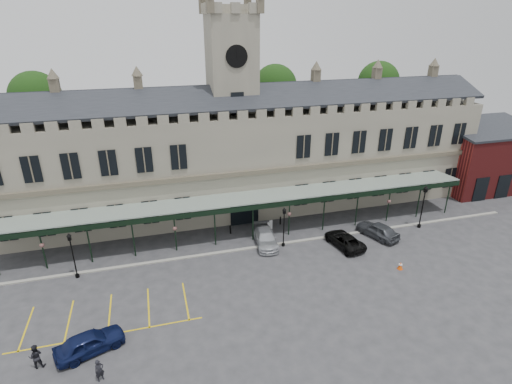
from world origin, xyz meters
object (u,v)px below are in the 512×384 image
object	(u,v)px
lamp_post_right	(423,203)
car_taxi	(265,238)
traffic_cone	(400,266)
person_b	(36,356)
station_building	(234,157)
lamp_post_left	(72,252)
sign_board	(270,225)
lamp_post_mid	(284,223)
car_van	(344,240)
car_right_a	(378,230)
car_left_a	(90,342)
person_a	(99,370)
clock_tower	(232,100)

from	to	relation	value
lamp_post_right	car_taxi	xyz separation A→B (m)	(-17.70, 1.09, -2.27)
traffic_cone	person_b	bearing A→B (deg)	-173.35
station_building	lamp_post_left	bearing A→B (deg)	-147.28
traffic_cone	sign_board	distance (m)	14.20
traffic_cone	station_building	bearing A→B (deg)	123.86
lamp_post_left	lamp_post_right	xyz separation A→B (m)	(35.78, -0.07, 0.30)
station_building	lamp_post_mid	distance (m)	11.76
car_van	car_right_a	size ratio (longest dim) A/B	1.02
lamp_post_mid	car_right_a	xyz separation A→B (m)	(10.32, -0.88, -1.78)
lamp_post_left	lamp_post_right	world-z (taller)	lamp_post_right
station_building	person_b	bearing A→B (deg)	-130.85
car_taxi	person_b	size ratio (longest dim) A/B	2.79
station_building	car_left_a	distance (m)	26.16
lamp_post_mid	station_building	bearing A→B (deg)	103.98
station_building	car_right_a	bearing A→B (deg)	-41.87
car_taxi	person_a	bearing A→B (deg)	-132.49
traffic_cone	car_taxi	world-z (taller)	car_taxi
car_van	lamp_post_mid	bearing A→B (deg)	-26.48
car_van	car_right_a	bearing A→B (deg)	179.59
sign_board	car_taxi	bearing A→B (deg)	-131.58
station_building	traffic_cone	distance (m)	22.11
sign_board	car_left_a	xyz separation A→B (m)	(-17.38, -13.60, 0.26)
car_taxi	lamp_post_left	bearing A→B (deg)	-170.89
clock_tower	person_b	bearing A→B (deg)	-130.73
lamp_post_left	traffic_cone	bearing A→B (deg)	-12.99
lamp_post_mid	person_b	bearing A→B (deg)	-153.65
lamp_post_left	person_b	world-z (taller)	lamp_post_left
lamp_post_mid	traffic_cone	world-z (taller)	lamp_post_mid
lamp_post_right	person_b	distance (m)	38.41
traffic_cone	car_van	distance (m)	6.08
person_a	sign_board	bearing A→B (deg)	14.17
car_right_a	sign_board	bearing A→B (deg)	-45.16
lamp_post_mid	car_right_a	size ratio (longest dim) A/B	0.91
clock_tower	car_van	size ratio (longest dim) A/B	5.09
lamp_post_mid	car_taxi	bearing A→B (deg)	154.03
car_taxi	car_left_a	bearing A→B (deg)	-140.32
lamp_post_right	person_a	world-z (taller)	lamp_post_right
sign_board	car_taxi	xyz separation A→B (m)	(-1.38, -2.89, 0.19)
car_left_a	car_taxi	size ratio (longest dim) A/B	0.92
car_left_a	person_a	distance (m)	2.89
person_a	car_right_a	bearing A→B (deg)	-7.09
lamp_post_mid	car_van	distance (m)	6.54
station_building	lamp_post_mid	xyz separation A→B (m)	(2.68, -10.77, -3.87)
person_b	lamp_post_right	bearing A→B (deg)	-167.61
lamp_post_right	car_van	size ratio (longest dim) A/B	1.04
station_building	lamp_post_right	distance (m)	21.99
lamp_post_right	traffic_cone	world-z (taller)	lamp_post_right
station_building	sign_board	distance (m)	9.52
car_right_a	person_b	xyz separation A→B (m)	(-31.30, -9.51, 0.10)
clock_tower	person_a	distance (m)	30.07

